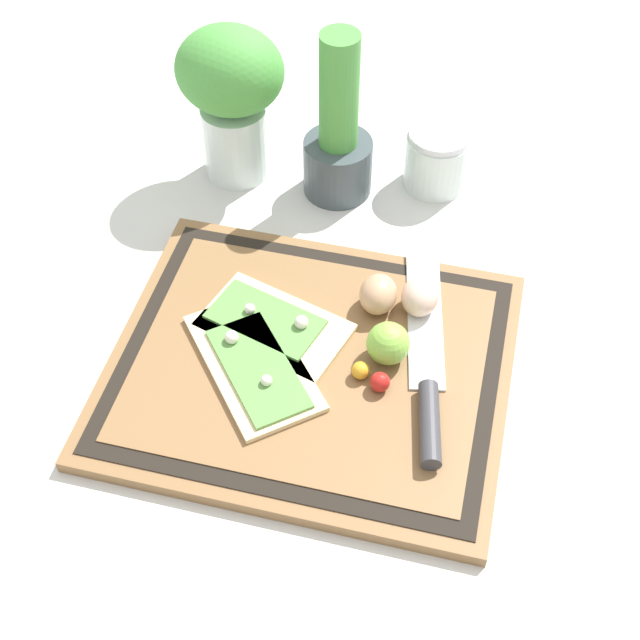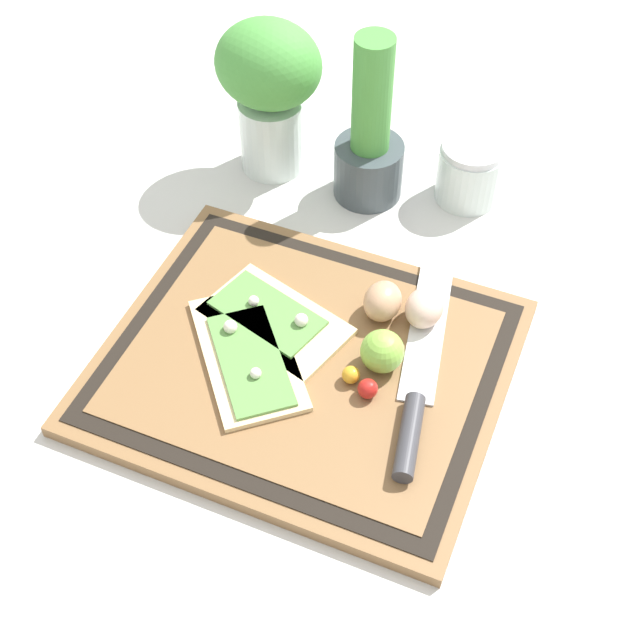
% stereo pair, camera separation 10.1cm
% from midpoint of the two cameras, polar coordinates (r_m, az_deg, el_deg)
% --- Properties ---
extents(ground_plane, '(6.00, 6.00, 0.00)m').
position_cam_midpoint_polar(ground_plane, '(1.01, 1.83, -3.39)').
color(ground_plane, silver).
extents(cutting_board, '(0.44, 0.38, 0.02)m').
position_cam_midpoint_polar(cutting_board, '(1.01, 1.84, -3.07)').
color(cutting_board, brown).
rests_on(cutting_board, ground_plane).
extents(pizza_slice_near, '(0.19, 0.21, 0.02)m').
position_cam_midpoint_polar(pizza_slice_near, '(0.99, -1.73, -2.42)').
color(pizza_slice_near, beige).
rests_on(pizza_slice_near, cutting_board).
extents(pizza_slice_far, '(0.19, 0.14, 0.02)m').
position_cam_midpoint_polar(pizza_slice_far, '(1.03, -0.16, -0.09)').
color(pizza_slice_far, beige).
rests_on(pizza_slice_far, cutting_board).
extents(knife, '(0.09, 0.31, 0.02)m').
position_cam_midpoint_polar(knife, '(0.97, 9.15, -5.06)').
color(knife, silver).
rests_on(knife, cutting_board).
extents(egg_brown, '(0.04, 0.05, 0.04)m').
position_cam_midpoint_polar(egg_brown, '(1.03, 6.84, 1.05)').
color(egg_brown, tan).
rests_on(egg_brown, cutting_board).
extents(egg_pink, '(0.04, 0.05, 0.04)m').
position_cam_midpoint_polar(egg_pink, '(1.03, 9.49, 0.61)').
color(egg_pink, beige).
rests_on(egg_pink, cutting_board).
extents(lime, '(0.05, 0.05, 0.05)m').
position_cam_midpoint_polar(lime, '(0.98, 6.96, -2.18)').
color(lime, '#7FB742').
rests_on(lime, cutting_board).
extents(cherry_tomato_red, '(0.02, 0.02, 0.02)m').
position_cam_midpoint_polar(cherry_tomato_red, '(0.96, 6.09, -4.58)').
color(cherry_tomato_red, red).
rests_on(cherry_tomato_red, cutting_board).
extents(cherry_tomato_yellow, '(0.02, 0.02, 0.02)m').
position_cam_midpoint_polar(cherry_tomato_yellow, '(0.97, 4.97, -3.70)').
color(cherry_tomato_yellow, gold).
rests_on(cherry_tomato_yellow, cutting_board).
extents(herb_pot, '(0.09, 0.09, 0.24)m').
position_cam_midpoint_polar(herb_pot, '(1.17, 5.71, 11.03)').
color(herb_pot, '#3D474C').
rests_on(herb_pot, ground_plane).
extents(sauce_jar, '(0.09, 0.09, 0.09)m').
position_cam_midpoint_polar(sauce_jar, '(1.22, 11.92, 8.96)').
color(sauce_jar, silver).
rests_on(sauce_jar, ground_plane).
extents(herb_glass, '(0.14, 0.12, 0.22)m').
position_cam_midpoint_polar(herb_glass, '(1.19, -0.76, 14.67)').
color(herb_glass, silver).
rests_on(herb_glass, ground_plane).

